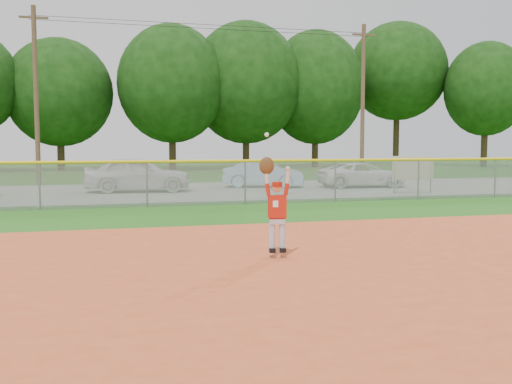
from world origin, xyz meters
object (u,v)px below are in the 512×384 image
car_white_b (363,175)px  ballplayer (276,205)px  car_white_a (138,174)px  car_blue (264,174)px  sponsor_sign (413,169)px

car_white_b → ballplayer: size_ratio=1.96×
car_white_a → car_white_b: car_white_a is taller
car_blue → ballplayer: size_ratio=1.77×
car_blue → sponsor_sign: sponsor_sign is taller
car_white_a → car_white_b: (10.50, 0.01, -0.18)m
car_white_a → car_blue: bearing=-74.7°
car_white_b → ballplayer: (-8.86, -15.17, 0.37)m
ballplayer → car_white_b: bearing=59.7°
car_white_a → sponsor_sign: 11.62m
sponsor_sign → ballplayer: ballplayer is taller
car_white_b → sponsor_sign: (0.51, -3.71, 0.43)m
car_blue → car_white_b: 4.71m
car_white_b → sponsor_sign: sponsor_sign is taller
car_white_b → sponsor_sign: size_ratio=2.38×
car_blue → ballplayer: 16.88m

